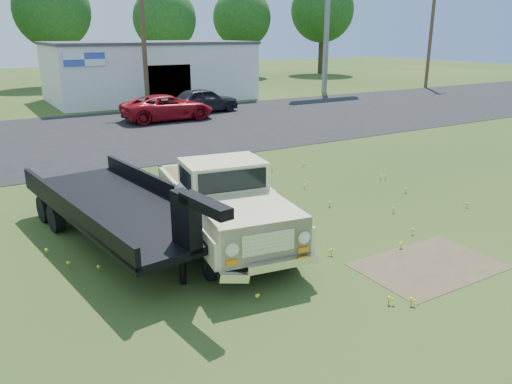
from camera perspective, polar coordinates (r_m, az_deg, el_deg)
ground at (r=12.45m, az=4.03°, el=-4.74°), size 140.00×140.00×0.00m
asphalt_lot at (r=25.73m, az=-15.50°, el=6.46°), size 90.00×14.00×0.02m
dirt_patch_a at (r=11.40m, az=19.14°, el=-7.97°), size 3.00×2.00×0.01m
dirt_patch_b at (r=14.51m, az=-10.49°, el=-1.69°), size 2.20×1.60×0.01m
commercial_building at (r=38.62m, az=-12.05°, el=13.44°), size 14.20×8.20×4.15m
utility_pole_mid at (r=33.15m, az=-12.75°, el=17.08°), size 1.60×0.30×9.00m
utility_pole_east at (r=48.25m, az=19.35°, el=16.63°), size 1.60×0.30×9.00m
treeline_d at (r=50.68m, az=-22.28°, el=18.63°), size 6.72×6.72×10.00m
treeline_e at (r=51.88m, az=-10.39°, el=18.84°), size 6.08×6.08×9.04m
treeline_f at (r=58.42m, az=-1.62°, el=19.27°), size 6.40×6.40×9.52m
treeline_g at (r=62.77m, az=7.59°, el=19.89°), size 7.36×7.36×10.95m
vintage_pickup_truck at (r=11.63m, az=-3.73°, el=-1.11°), size 2.92×5.77×2.00m
flatbed_trailer at (r=12.11m, az=-15.25°, el=-0.96°), size 3.42×7.61×2.00m
red_pickup at (r=28.94m, az=-10.05°, el=9.47°), size 5.17×2.40×1.43m
dark_sedan at (r=31.53m, az=-6.02°, el=10.37°), size 4.61×2.28×1.51m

